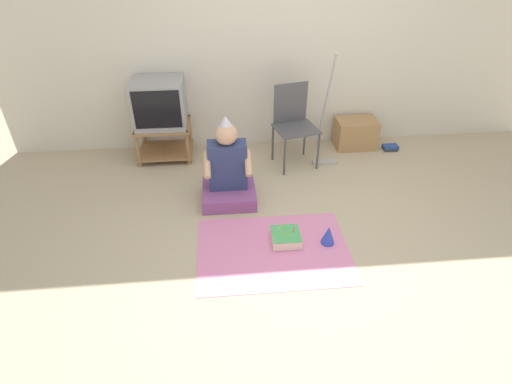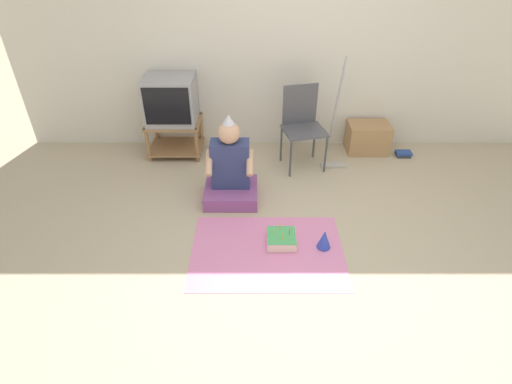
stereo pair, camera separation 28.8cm
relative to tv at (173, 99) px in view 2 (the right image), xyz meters
name	(u,v)px [view 2 (the right image)]	position (x,y,z in m)	size (l,w,h in m)	color
ground_plane	(305,255)	(1.37, -1.81, -0.68)	(16.00, 16.00, 0.00)	tan
wall_back	(295,38)	(1.37, 0.28, 0.60)	(6.40, 0.06, 2.55)	beige
tv_stand	(177,134)	(0.00, 0.00, -0.43)	(0.63, 0.50, 0.42)	#997047
tv	(173,99)	(0.00, 0.00, 0.00)	(0.56, 0.49, 0.52)	#99999E
folding_chair	(304,121)	(1.47, -0.25, -0.15)	(0.53, 0.49, 0.90)	#4C4C51
cardboard_box_stack	(369,138)	(2.32, 0.05, -0.50)	(0.49, 0.34, 0.35)	#A87F51
dust_mop	(337,132)	(1.85, -0.22, -0.30)	(0.28, 0.49, 1.27)	#B2ADA3
book_pile	(405,154)	(2.74, -0.09, -0.65)	(0.18, 0.14, 0.06)	#333338
person_seated	(232,173)	(0.71, -0.95, -0.38)	(0.53, 0.49, 0.90)	#8C4C8C
party_cloth	(269,251)	(1.06, -1.77, -0.67)	(1.31, 0.94, 0.01)	pink
birthday_cake	(283,239)	(1.19, -1.66, -0.63)	(0.25, 0.25, 0.17)	#F4E0C6
party_hat_blue	(326,239)	(1.55, -1.71, -0.58)	(0.12, 0.12, 0.18)	blue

